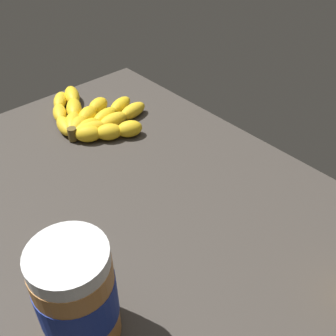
# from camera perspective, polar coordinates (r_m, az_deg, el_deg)

# --- Properties ---
(ground_plane) EXTENTS (0.91, 0.63, 0.04)m
(ground_plane) POSITION_cam_1_polar(r_m,az_deg,el_deg) (0.77, -3.96, -5.05)
(ground_plane) COLOR #38332D
(banana_bunch) EXTENTS (0.29, 0.22, 0.04)m
(banana_bunch) POSITION_cam_1_polar(r_m,az_deg,el_deg) (0.95, -11.07, 7.20)
(banana_bunch) COLOR yellow
(banana_bunch) RESTS_ON ground_plane
(peanut_butter_jar) EXTENTS (0.10, 0.10, 0.16)m
(peanut_butter_jar) POSITION_cam_1_polar(r_m,az_deg,el_deg) (0.52, -12.93, -17.47)
(peanut_butter_jar) COLOR #B27238
(peanut_butter_jar) RESTS_ON ground_plane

